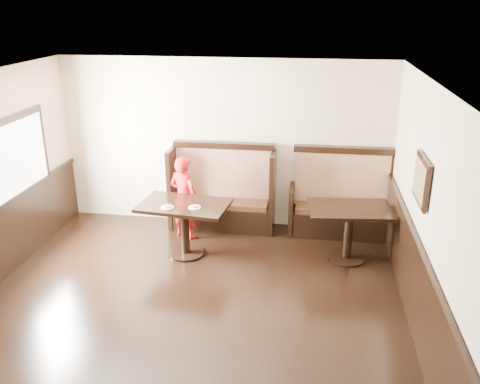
% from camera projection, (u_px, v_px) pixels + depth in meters
% --- Properties ---
extents(ground, '(7.00, 7.00, 0.00)m').
position_uv_depth(ground, '(172.00, 347.00, 5.69)').
color(ground, black).
rests_on(ground, ground).
extents(room_shell, '(7.00, 7.00, 7.00)m').
position_uv_depth(room_shell, '(151.00, 280.00, 5.75)').
color(room_shell, '#C9B192').
rests_on(room_shell, ground).
extents(booth_main, '(1.75, 0.72, 1.45)m').
position_uv_depth(booth_main, '(223.00, 197.00, 8.55)').
color(booth_main, black).
rests_on(booth_main, ground).
extents(booth_neighbor, '(1.65, 0.72, 1.45)m').
position_uv_depth(booth_neighbor, '(340.00, 206.00, 8.31)').
color(booth_neighbor, black).
rests_on(booth_neighbor, ground).
extents(table_main, '(1.38, 0.95, 0.83)m').
position_uv_depth(table_main, '(184.00, 216.00, 7.55)').
color(table_main, black).
rests_on(table_main, ground).
extents(table_neighbor, '(1.26, 0.90, 0.83)m').
position_uv_depth(table_neighbor, '(349.00, 221.00, 7.41)').
color(table_neighbor, black).
rests_on(table_neighbor, ground).
extents(child, '(0.58, 0.49, 1.37)m').
position_uv_depth(child, '(184.00, 198.00, 8.10)').
color(child, '#AA1212').
rests_on(child, ground).
extents(pizza_plate_left, '(0.19, 0.19, 0.03)m').
position_uv_depth(pizza_plate_left, '(167.00, 207.00, 7.34)').
color(pizza_plate_left, white).
rests_on(pizza_plate_left, table_main).
extents(pizza_plate_right, '(0.18, 0.18, 0.03)m').
position_uv_depth(pizza_plate_right, '(195.00, 207.00, 7.33)').
color(pizza_plate_right, white).
rests_on(pizza_plate_right, table_main).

